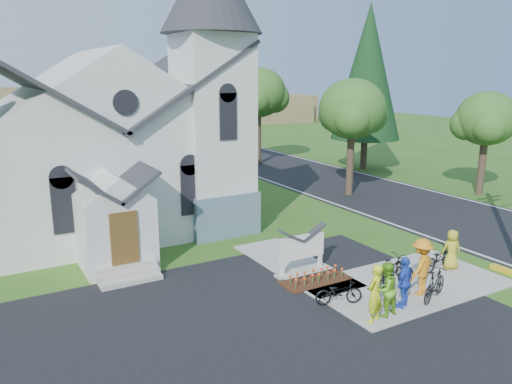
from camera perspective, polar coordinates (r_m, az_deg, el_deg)
ground at (r=17.51m, az=14.66°, el=-11.72°), size 120.00×120.00×0.00m
road at (r=34.54m, az=9.24°, el=1.04°), size 8.00×90.00×0.02m
sidewalk at (r=18.82m, az=16.92°, el=-9.98°), size 7.00×4.00×0.05m
church at (r=24.42m, az=-15.90°, el=8.06°), size 12.35×12.00×13.00m
church_sign at (r=18.66m, az=5.28°, el=-6.32°), size 2.20×0.40×1.70m
flower_bed at (r=18.35m, az=6.85°, el=-10.04°), size 2.60×1.10×0.07m
tree_road_near at (r=30.57m, az=10.96°, el=9.23°), size 4.00×4.00×7.05m
tree_road_mid at (r=40.63m, az=0.28°, el=11.26°), size 4.40×4.40×7.80m
tree_road_far at (r=33.10m, az=24.87°, el=7.55°), size 3.60×3.60×6.30m
conifer at (r=39.29m, az=12.67°, el=13.21°), size 5.20×5.20×12.40m
distant_hills at (r=69.23m, az=-17.68°, el=8.54°), size 61.00×10.00×5.60m
cyclist_0 at (r=15.48m, az=13.40°, el=-11.19°), size 0.78×0.65×1.82m
bike_0 at (r=16.55m, az=9.43°, el=-11.24°), size 1.64×1.05×0.82m
cyclist_1 at (r=15.96m, az=14.58°, el=-10.69°), size 0.89×0.73×1.72m
bike_1 at (r=18.11m, az=15.44°, el=-8.90°), size 1.83×0.72×1.07m
cyclist_2 at (r=16.65m, az=16.62°, el=-9.83°), size 1.07×0.75×1.69m
bike_2 at (r=18.73m, az=15.38°, el=-8.42°), size 1.80×1.19×0.89m
cyclist_3 at (r=17.70m, az=18.36°, el=-8.09°), size 1.42×1.07×1.96m
bike_3 at (r=17.60m, az=19.74°, el=-9.92°), size 1.80×1.08×1.05m
cyclist_4 at (r=20.39m, az=21.46°, el=-6.12°), size 0.87×0.72×1.53m
bike_4 at (r=20.25m, az=20.16°, el=-7.05°), size 1.86×0.97×0.93m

